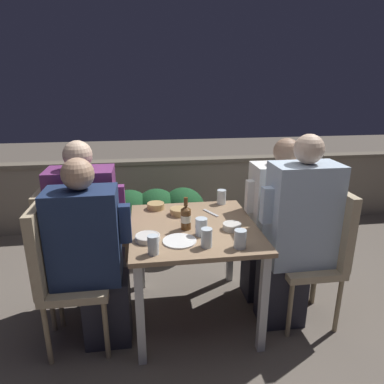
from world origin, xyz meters
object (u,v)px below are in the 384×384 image
object	(u,v)px
person_blue_shirt	(296,234)
person_white_polo	(276,221)
person_purple_stripe	(90,232)
chair_right_near	(322,245)
person_navy_jumper	(92,256)
chair_left_far	(62,243)
beer_bottle	(186,217)
chair_left_near	(59,265)
chair_right_far	(301,226)

from	to	relation	value
person_blue_shirt	person_white_polo	size ratio (longest dim) A/B	1.06
person_purple_stripe	person_blue_shirt	size ratio (longest dim) A/B	0.96
person_purple_stripe	chair_right_near	xyz separation A→B (m)	(1.59, -0.29, -0.07)
chair_right_near	person_white_polo	bearing A→B (deg)	122.16
person_navy_jumper	person_purple_stripe	distance (m)	0.31
person_navy_jumper	person_blue_shirt	world-z (taller)	person_blue_shirt
person_white_polo	chair_right_near	bearing A→B (deg)	-57.84
person_blue_shirt	chair_left_far	bearing A→B (deg)	169.87
person_navy_jumper	beer_bottle	distance (m)	0.64
person_purple_stripe	beer_bottle	distance (m)	0.70
chair_left_far	beer_bottle	bearing A→B (deg)	-12.06
chair_left_far	person_purple_stripe	world-z (taller)	person_purple_stripe
person_navy_jumper	person_white_polo	bearing A→B (deg)	14.72
person_purple_stripe	person_blue_shirt	xyz separation A→B (m)	(1.39, -0.29, 0.03)
chair_left_near	person_navy_jumper	bearing A→B (deg)	-0.00
person_white_polo	person_blue_shirt	bearing A→B (deg)	-88.98
chair_left_near	beer_bottle	world-z (taller)	chair_left_near
person_navy_jumper	beer_bottle	bearing A→B (deg)	11.77
person_navy_jumper	beer_bottle	world-z (taller)	person_navy_jumper
person_blue_shirt	chair_left_near	bearing A→B (deg)	-179.09
chair_right_far	person_white_polo	distance (m)	0.21
chair_left_near	person_white_polo	distance (m)	1.58
person_white_polo	beer_bottle	size ratio (longest dim) A/B	5.76
chair_left_near	person_white_polo	size ratio (longest dim) A/B	0.77
person_navy_jumper	person_purple_stripe	bearing A→B (deg)	98.99
chair_left_far	chair_right_near	size ratio (longest dim) A/B	1.00
beer_bottle	chair_right_far	bearing A→B (deg)	13.57
person_blue_shirt	chair_right_far	bearing A→B (deg)	59.03
person_blue_shirt	chair_right_near	bearing A→B (deg)	0.00
person_purple_stripe	person_blue_shirt	distance (m)	1.42
person_navy_jumper	beer_bottle	xyz separation A→B (m)	(0.61, 0.13, 0.18)
chair_left_near	beer_bottle	xyz separation A→B (m)	(0.81, 0.13, 0.22)
person_navy_jumper	chair_right_far	xyz separation A→B (m)	(1.54, 0.35, -0.05)
chair_left_near	person_purple_stripe	xyz separation A→B (m)	(0.15, 0.31, 0.07)
chair_left_near	person_navy_jumper	size ratio (longest dim) A/B	0.79
person_blue_shirt	chair_right_far	size ratio (longest dim) A/B	1.38
person_purple_stripe	chair_right_far	distance (m)	1.59
chair_right_far	beer_bottle	world-z (taller)	chair_right_far
person_purple_stripe	person_blue_shirt	bearing A→B (deg)	-11.56
person_navy_jumper	person_purple_stripe	size ratio (longest dim) A/B	0.96
person_navy_jumper	chair_right_near	world-z (taller)	person_navy_jumper
person_blue_shirt	beer_bottle	world-z (taller)	person_blue_shirt
chair_right_far	chair_left_near	bearing A→B (deg)	-168.59
person_purple_stripe	chair_right_far	bearing A→B (deg)	1.52
chair_left_near	person_white_polo	xyz separation A→B (m)	(1.54, 0.35, 0.06)
chair_right_near	person_blue_shirt	world-z (taller)	person_blue_shirt
chair_left_far	person_white_polo	size ratio (longest dim) A/B	0.77
person_navy_jumper	person_purple_stripe	world-z (taller)	person_purple_stripe
chair_left_near	person_blue_shirt	world-z (taller)	person_blue_shirt
person_purple_stripe	chair_left_far	bearing A→B (deg)	-180.00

